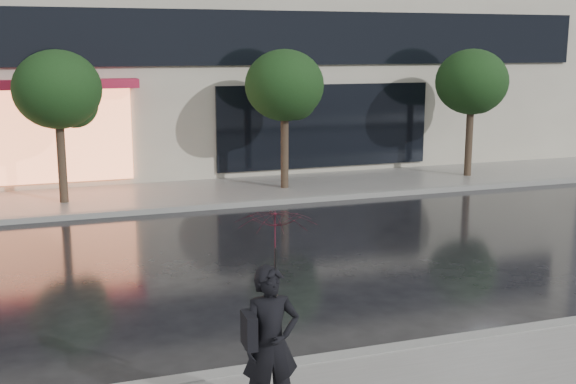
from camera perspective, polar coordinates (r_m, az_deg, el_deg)
name	(u,v)px	position (r m, az deg, el deg)	size (l,w,h in m)	color
ground	(311,336)	(10.50, 1.81, -11.33)	(120.00, 120.00, 0.00)	black
sidewalk_far	(178,195)	(20.01, -8.66, -0.21)	(60.00, 3.50, 0.12)	slate
curb_near	(338,360)	(9.63, 3.98, -13.10)	(60.00, 0.25, 0.14)	gray
curb_far	(191,208)	(18.32, -7.66, -1.23)	(60.00, 0.25, 0.14)	gray
tree_mid_west	(60,92)	(19.11, -17.57, 7.51)	(2.20, 2.20, 3.99)	#33261C
tree_mid_east	(286,88)	(20.19, -0.14, 8.22)	(2.20, 2.20, 3.99)	#33261C
tree_far_east	(473,84)	(22.84, 14.40, 8.25)	(2.20, 2.20, 3.99)	#33261C
pedestrian_with_umbrella	(273,290)	(7.59, -1.17, -7.72)	(0.88, 0.89, 2.31)	black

